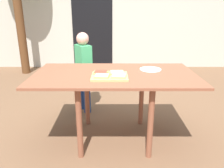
# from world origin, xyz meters

# --- Properties ---
(ground_plane) EXTENTS (16.00, 16.00, 0.00)m
(ground_plane) POSITION_xyz_m (0.00, 0.00, 0.00)
(ground_plane) COLOR brown
(house_wall_back) EXTENTS (8.00, 0.20, 2.89)m
(house_wall_back) POSITION_xyz_m (0.00, 3.16, 1.44)
(house_wall_back) COLOR #BCB7A8
(house_wall_back) RESTS_ON ground
(house_door) EXTENTS (0.90, 0.02, 2.00)m
(house_door) POSITION_xyz_m (-0.47, 3.06, 1.00)
(house_door) COLOR black
(house_door) RESTS_ON ground
(dining_table) EXTENTS (1.56, 0.84, 0.72)m
(dining_table) POSITION_xyz_m (0.00, 0.00, 0.63)
(dining_table) COLOR brown
(dining_table) RESTS_ON ground
(cutting_board) EXTENTS (0.33, 0.28, 0.02)m
(cutting_board) POSITION_xyz_m (-0.05, -0.13, 0.72)
(cutting_board) COLOR tan
(cutting_board) RESTS_ON dining_table
(pizza_slice_far_right) EXTENTS (0.13, 0.12, 0.02)m
(pizza_slice_far_right) POSITION_xyz_m (0.02, -0.07, 0.74)
(pizza_slice_far_right) COLOR tan
(pizza_slice_far_right) RESTS_ON cutting_board
(pizza_slice_far_left) EXTENTS (0.14, 0.13, 0.02)m
(pizza_slice_far_left) POSITION_xyz_m (-0.13, -0.07, 0.74)
(pizza_slice_far_left) COLOR tan
(pizza_slice_far_left) RESTS_ON cutting_board
(pizza_slice_near_right) EXTENTS (0.14, 0.13, 0.02)m
(pizza_slice_near_right) POSITION_xyz_m (0.03, -0.18, 0.74)
(pizza_slice_near_right) COLOR tan
(pizza_slice_near_right) RESTS_ON cutting_board
(pizza_slice_near_left) EXTENTS (0.14, 0.13, 0.02)m
(pizza_slice_near_left) POSITION_xyz_m (-0.12, -0.18, 0.74)
(pizza_slice_near_left) COLOR tan
(pizza_slice_near_left) RESTS_ON cutting_board
(plate_white_right) EXTENTS (0.22, 0.22, 0.01)m
(plate_white_right) POSITION_xyz_m (0.37, 0.14, 0.72)
(plate_white_right) COLOR white
(plate_white_right) RESTS_ON dining_table
(child_left) EXTENTS (0.24, 0.28, 1.04)m
(child_left) POSITION_xyz_m (-0.39, 0.68, 0.59)
(child_left) COLOR navy
(child_left) RESTS_ON ground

